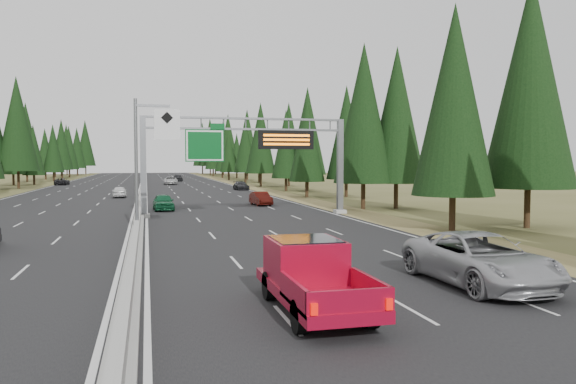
{
  "coord_description": "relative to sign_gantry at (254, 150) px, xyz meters",
  "views": [
    {
      "loc": [
        0.58,
        -9.16,
        4.4
      ],
      "look_at": [
        7.95,
        20.0,
        2.76
      ],
      "focal_mm": 35.0,
      "sensor_mm": 36.0,
      "label": 1
    }
  ],
  "objects": [
    {
      "name": "median_barrier",
      "position": [
        -8.92,
        45.12,
        -4.85
      ],
      "size": [
        0.7,
        260.0,
        0.85
      ],
      "color": "gray",
      "rests_on": "road"
    },
    {
      "name": "shoulder_right",
      "position": [
        8.88,
        45.12,
        -5.24
      ],
      "size": [
        3.6,
        260.0,
        0.06
      ],
      "primitive_type": "cube",
      "color": "olive",
      "rests_on": "ground"
    },
    {
      "name": "car_onc_far",
      "position": [
        -23.42,
        65.89,
        -4.54
      ],
      "size": [
        2.34,
        4.75,
        1.3
      ],
      "primitive_type": "imported",
      "rotation": [
        0.0,
        0.0,
        3.1
      ],
      "color": "black",
      "rests_on": "road"
    },
    {
      "name": "car_ahead_far",
      "position": [
        -1.73,
        79.9,
        -4.42
      ],
      "size": [
        1.98,
        4.55,
        1.53
      ],
      "primitive_type": "imported",
      "rotation": [
        0.0,
        0.0,
        0.04
      ],
      "color": "black",
      "rests_on": "road"
    },
    {
      "name": "silver_minivan",
      "position": [
        2.9,
        -26.88,
        -4.28
      ],
      "size": [
        3.2,
        6.65,
        1.83
      ],
      "primitive_type": "imported",
      "rotation": [
        0.0,
        0.0,
        0.03
      ],
      "color": "#9E9EA2",
      "rests_on": "road"
    },
    {
      "name": "hov_sign_pole",
      "position": [
        -8.33,
        -9.92,
        -0.54
      ],
      "size": [
        2.8,
        0.5,
        8.0
      ],
      "color": "slate",
      "rests_on": "road"
    },
    {
      "name": "tree_row_right",
      "position": [
        13.33,
        37.24,
        3.83
      ],
      "size": [
        11.75,
        238.77,
        18.27
      ],
      "color": "black",
      "rests_on": "ground"
    },
    {
      "name": "car_ahead_dkgrey",
      "position": [
        5.58,
        40.2,
        -4.54
      ],
      "size": [
        2.08,
        4.56,
        1.29
      ],
      "primitive_type": "imported",
      "rotation": [
        0.0,
        0.0,
        0.06
      ],
      "color": "black",
      "rests_on": "road"
    },
    {
      "name": "red_pickup",
      "position": [
        -3.71,
        -28.33,
        -4.08
      ],
      "size": [
        2.19,
        6.14,
        2.0
      ],
      "color": "black",
      "rests_on": "road"
    },
    {
      "name": "car_onc_white",
      "position": [
        -11.49,
        26.16,
        -4.51
      ],
      "size": [
        1.66,
        4.01,
        1.36
      ],
      "primitive_type": "imported",
      "rotation": [
        0.0,
        0.0,
        3.16
      ],
      "color": "silver",
      "rests_on": "road"
    },
    {
      "name": "road",
      "position": [
        -8.92,
        45.12,
        -5.23
      ],
      "size": [
        32.0,
        260.0,
        0.08
      ],
      "primitive_type": "cube",
      "color": "black",
      "rests_on": "ground"
    },
    {
      "name": "sign_gantry",
      "position": [
        0.0,
        0.0,
        0.0
      ],
      "size": [
        16.75,
        0.98,
        7.8
      ],
      "color": "slate",
      "rests_on": "road"
    },
    {
      "name": "shoulder_left",
      "position": [
        -26.72,
        45.12,
        -5.24
      ],
      "size": [
        3.6,
        260.0,
        0.06
      ],
      "primitive_type": "cube",
      "color": "#505025",
      "rests_on": "ground"
    },
    {
      "name": "car_ahead_white",
      "position": [
        -3.96,
        62.91,
        -4.45
      ],
      "size": [
        2.59,
        5.38,
        1.48
      ],
      "primitive_type": "imported",
      "rotation": [
        0.0,
        0.0,
        -0.03
      ],
      "color": "#B9B9B9",
      "rests_on": "road"
    },
    {
      "name": "car_ahead_green",
      "position": [
        -6.92,
        6.64,
        -4.46
      ],
      "size": [
        1.87,
        4.35,
        1.46
      ],
      "primitive_type": "imported",
      "rotation": [
        0.0,
        0.0,
        0.03
      ],
      "color": "#145832",
      "rests_on": "road"
    },
    {
      "name": "car_ahead_dkred",
      "position": [
        2.57,
        10.12,
        -4.52
      ],
      "size": [
        1.73,
        4.14,
        1.33
      ],
      "primitive_type": "imported",
      "rotation": [
        0.0,
        0.0,
        0.08
      ],
      "color": "#59130C",
      "rests_on": "road"
    }
  ]
}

